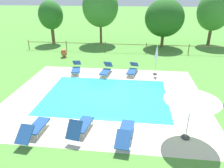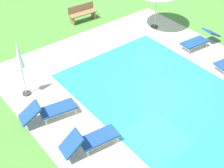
{
  "view_description": "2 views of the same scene",
  "coord_description": "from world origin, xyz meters",
  "px_view_note": "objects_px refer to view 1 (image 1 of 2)",
  "views": [
    {
      "loc": [
        1.69,
        -11.39,
        5.94
      ],
      "look_at": [
        0.32,
        0.5,
        0.6
      ],
      "focal_mm": 33.72,
      "sensor_mm": 36.0,
      "label": 1
    },
    {
      "loc": [
        -6.45,
        7.48,
        8.22
      ],
      "look_at": [
        0.96,
        1.63,
        0.75
      ],
      "focal_mm": 52.73,
      "sensor_mm": 36.0,
      "label": 2
    }
  ],
  "objects_px": {
    "tree_centre": "(164,18)",
    "tree_east_mid": "(214,11)",
    "tree_far_west": "(100,7)",
    "patio_umbrella_open_foreground": "(193,96)",
    "tree_west_mid": "(51,15)",
    "patio_umbrella_closed_row_west": "(157,53)",
    "sun_lounger_north_near_steps": "(76,68)",
    "sun_lounger_north_mid": "(126,132)",
    "terracotta_urn_near_fence": "(64,53)",
    "sun_lounger_south_mid": "(81,126)",
    "sun_lounger_north_end": "(106,70)",
    "sun_lounger_south_end": "(34,128)",
    "sun_lounger_north_far": "(132,69)"
  },
  "relations": [
    {
      "from": "tree_centre",
      "to": "tree_east_mid",
      "type": "distance_m",
      "value": 5.83
    },
    {
      "from": "tree_far_west",
      "to": "tree_centre",
      "type": "bearing_deg",
      "value": -8.17
    },
    {
      "from": "patio_umbrella_open_foreground",
      "to": "tree_west_mid",
      "type": "distance_m",
      "value": 20.9
    },
    {
      "from": "patio_umbrella_open_foreground",
      "to": "tree_west_mid",
      "type": "height_order",
      "value": "tree_west_mid"
    },
    {
      "from": "patio_umbrella_closed_row_west",
      "to": "sun_lounger_north_near_steps",
      "type": "bearing_deg",
      "value": -177.63
    },
    {
      "from": "sun_lounger_north_mid",
      "to": "tree_far_west",
      "type": "xyz_separation_m",
      "value": [
        -4.02,
        17.96,
        3.86
      ]
    },
    {
      "from": "terracotta_urn_near_fence",
      "to": "tree_centre",
      "type": "distance_m",
      "value": 11.51
    },
    {
      "from": "tree_east_mid",
      "to": "tree_centre",
      "type": "bearing_deg",
      "value": -164.23
    },
    {
      "from": "patio_umbrella_open_foreground",
      "to": "terracotta_urn_near_fence",
      "type": "bearing_deg",
      "value": 129.24
    },
    {
      "from": "terracotta_urn_near_fence",
      "to": "tree_centre",
      "type": "height_order",
      "value": "tree_centre"
    },
    {
      "from": "sun_lounger_south_mid",
      "to": "terracotta_urn_near_fence",
      "type": "bearing_deg",
      "value": 111.78
    },
    {
      "from": "sun_lounger_south_mid",
      "to": "tree_west_mid",
      "type": "height_order",
      "value": "tree_west_mid"
    },
    {
      "from": "tree_west_mid",
      "to": "tree_far_west",
      "type": "bearing_deg",
      "value": 8.24
    },
    {
      "from": "sun_lounger_north_end",
      "to": "sun_lounger_south_end",
      "type": "height_order",
      "value": "sun_lounger_north_end"
    },
    {
      "from": "tree_west_mid",
      "to": "tree_east_mid",
      "type": "bearing_deg",
      "value": 4.21
    },
    {
      "from": "terracotta_urn_near_fence",
      "to": "tree_centre",
      "type": "xyz_separation_m",
      "value": [
        9.83,
        5.29,
        2.79
      ]
    },
    {
      "from": "sun_lounger_north_mid",
      "to": "patio_umbrella_open_foreground",
      "type": "xyz_separation_m",
      "value": [
        2.62,
        0.34,
        1.71
      ]
    },
    {
      "from": "patio_umbrella_closed_row_west",
      "to": "sun_lounger_north_mid",
      "type": "bearing_deg",
      "value": -102.91
    },
    {
      "from": "sun_lounger_north_end",
      "to": "tree_far_west",
      "type": "relative_size",
      "value": 0.31
    },
    {
      "from": "sun_lounger_south_end",
      "to": "tree_west_mid",
      "type": "distance_m",
      "value": 18.5
    },
    {
      "from": "tree_centre",
      "to": "patio_umbrella_open_foreground",
      "type": "bearing_deg",
      "value": -92.09
    },
    {
      "from": "tree_far_west",
      "to": "sun_lounger_north_far",
      "type": "bearing_deg",
      "value": -67.82
    },
    {
      "from": "tree_west_mid",
      "to": "tree_centre",
      "type": "height_order",
      "value": "tree_centre"
    },
    {
      "from": "sun_lounger_north_mid",
      "to": "sun_lounger_north_near_steps",
      "type": "bearing_deg",
      "value": 119.28
    },
    {
      "from": "sun_lounger_south_end",
      "to": "tree_east_mid",
      "type": "relative_size",
      "value": 0.34
    },
    {
      "from": "sun_lounger_north_far",
      "to": "sun_lounger_north_mid",
      "type": "bearing_deg",
      "value": -90.66
    },
    {
      "from": "patio_umbrella_closed_row_west",
      "to": "tree_east_mid",
      "type": "xyz_separation_m",
      "value": [
        6.97,
        10.54,
        2.17
      ]
    },
    {
      "from": "sun_lounger_south_mid",
      "to": "tree_centre",
      "type": "xyz_separation_m",
      "value": [
        5.24,
        16.78,
        2.79
      ]
    },
    {
      "from": "sun_lounger_north_end",
      "to": "tree_west_mid",
      "type": "bearing_deg",
      "value": 129.23
    },
    {
      "from": "sun_lounger_south_mid",
      "to": "tree_centre",
      "type": "relative_size",
      "value": 0.37
    },
    {
      "from": "tree_centre",
      "to": "tree_east_mid",
      "type": "relative_size",
      "value": 0.87
    },
    {
      "from": "sun_lounger_north_far",
      "to": "tree_west_mid",
      "type": "xyz_separation_m",
      "value": [
        -9.84,
        9.25,
        2.94
      ]
    },
    {
      "from": "sun_lounger_north_mid",
      "to": "sun_lounger_south_mid",
      "type": "xyz_separation_m",
      "value": [
        -2.02,
        0.14,
        0.04
      ]
    },
    {
      "from": "sun_lounger_south_mid",
      "to": "patio_umbrella_open_foreground",
      "type": "relative_size",
      "value": 0.84
    },
    {
      "from": "sun_lounger_north_near_steps",
      "to": "patio_umbrella_open_foreground",
      "type": "bearing_deg",
      "value": -46.74
    },
    {
      "from": "sun_lounger_north_mid",
      "to": "patio_umbrella_open_foreground",
      "type": "distance_m",
      "value": 3.14
    },
    {
      "from": "tree_west_mid",
      "to": "tree_centre",
      "type": "bearing_deg",
      "value": -0.92
    },
    {
      "from": "sun_lounger_north_far",
      "to": "tree_centre",
      "type": "distance_m",
      "value": 9.97
    },
    {
      "from": "sun_lounger_south_end",
      "to": "tree_west_mid",
      "type": "xyz_separation_m",
      "value": [
        -5.72,
        17.35,
        2.93
      ]
    },
    {
      "from": "tree_far_west",
      "to": "tree_east_mid",
      "type": "relative_size",
      "value": 1.08
    },
    {
      "from": "tree_far_west",
      "to": "patio_umbrella_closed_row_west",
      "type": "bearing_deg",
      "value": -59.7
    },
    {
      "from": "sun_lounger_north_mid",
      "to": "sun_lounger_north_far",
      "type": "height_order",
      "value": "sun_lounger_north_far"
    },
    {
      "from": "sun_lounger_north_end",
      "to": "patio_umbrella_closed_row_west",
      "type": "height_order",
      "value": "patio_umbrella_closed_row_west"
    },
    {
      "from": "tree_centre",
      "to": "patio_umbrella_closed_row_west",
      "type": "bearing_deg",
      "value": -98.85
    },
    {
      "from": "sun_lounger_north_end",
      "to": "sun_lounger_south_end",
      "type": "bearing_deg",
      "value": -105.2
    },
    {
      "from": "sun_lounger_north_end",
      "to": "tree_far_west",
      "type": "xyz_separation_m",
      "value": [
        -2.1,
        10.41,
        3.83
      ]
    },
    {
      "from": "sun_lounger_north_end",
      "to": "patio_umbrella_open_foreground",
      "type": "distance_m",
      "value": 8.69
    },
    {
      "from": "patio_umbrella_open_foreground",
      "to": "patio_umbrella_closed_row_west",
      "type": "distance_m",
      "value": 7.68
    },
    {
      "from": "tree_far_west",
      "to": "tree_west_mid",
      "type": "relative_size",
      "value": 1.31
    },
    {
      "from": "patio_umbrella_open_foreground",
      "to": "tree_far_west",
      "type": "bearing_deg",
      "value": 110.63
    }
  ]
}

